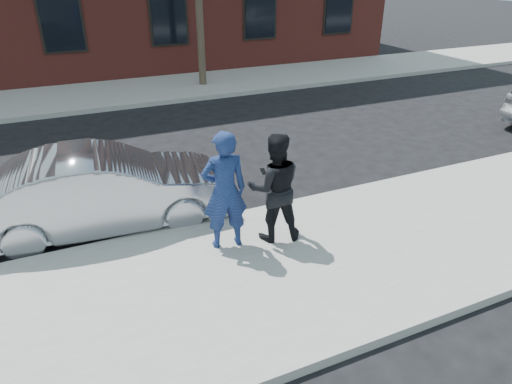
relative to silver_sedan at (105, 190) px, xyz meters
name	(u,v)px	position (x,y,z in m)	size (l,w,h in m)	color
ground	(143,303)	(0.10, -2.30, -0.71)	(100.00, 100.00, 0.00)	black
near_sidewalk	(146,310)	(0.10, -2.55, -0.63)	(50.00, 3.50, 0.15)	gray
near_curb	(123,242)	(0.10, -0.75, -0.63)	(50.00, 0.10, 0.15)	#999691
far_sidewalk	(74,98)	(0.10, 8.95, -0.63)	(50.00, 3.50, 0.15)	gray
far_curb	(79,112)	(0.10, 7.15, -0.63)	(50.00, 0.10, 0.15)	#999691
silver_sedan	(105,190)	(0.00, 0.00, 0.00)	(1.50, 4.29, 1.41)	#999BA3
man_hoodie	(224,191)	(1.60, -1.62, 0.40)	(0.75, 0.56, 1.92)	navy
man_peacoat	(275,188)	(2.40, -1.72, 0.34)	(1.02, 0.88, 1.79)	black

